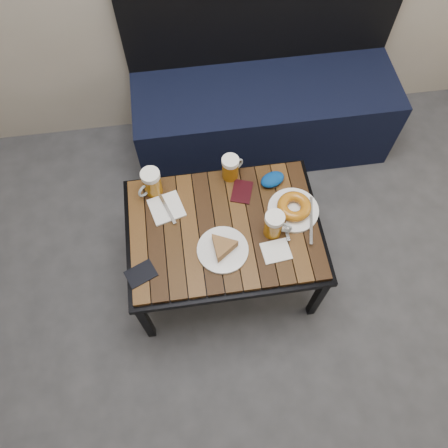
{
  "coord_description": "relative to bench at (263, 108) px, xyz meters",
  "views": [
    {
      "loc": [
        -0.33,
        0.1,
        2.11
      ],
      "look_at": [
        -0.21,
        0.95,
        0.5
      ],
      "focal_mm": 35.0,
      "sensor_mm": 36.0,
      "label": 1
    }
  ],
  "objects": [
    {
      "name": "beer_mug_left",
      "position": [
        -0.62,
        -0.59,
        0.27
      ],
      "size": [
        0.12,
        0.11,
        0.13
      ],
      "rotation": [
        0.0,
        0.0,
        3.82
      ],
      "color": "#8F560B",
      "rests_on": "cafe_table"
    },
    {
      "name": "beer_mug_centre",
      "position": [
        -0.27,
        -0.55,
        0.26
      ],
      "size": [
        0.12,
        0.1,
        0.12
      ],
      "rotation": [
        0.0,
        0.0,
        0.55
      ],
      "color": "#8F560B",
      "rests_on": "cafe_table"
    },
    {
      "name": "bench",
      "position": [
        0.0,
        0.0,
        0.0
      ],
      "size": [
        1.4,
        0.5,
        0.95
      ],
      "color": "black",
      "rests_on": "ground"
    },
    {
      "name": "cafe_table",
      "position": [
        -0.33,
        -0.81,
        0.16
      ],
      "size": [
        0.84,
        0.62,
        0.47
      ],
      "color": "black",
      "rests_on": "ground"
    },
    {
      "name": "napkin_right",
      "position": [
        -0.14,
        -0.95,
        0.2
      ],
      "size": [
        0.12,
        0.11,
        0.01
      ],
      "rotation": [
        0.0,
        0.0,
        0.1
      ],
      "color": "white",
      "rests_on": "cafe_table"
    },
    {
      "name": "beer_mug_right",
      "position": [
        -0.13,
        -0.86,
        0.26
      ],
      "size": [
        0.12,
        0.1,
        0.13
      ],
      "rotation": [
        0.0,
        0.0,
        -0.34
      ],
      "color": "#8F560B",
      "rests_on": "cafe_table"
    },
    {
      "name": "plate_bagel",
      "position": [
        -0.03,
        -0.78,
        0.22
      ],
      "size": [
        0.22,
        0.29,
        0.06
      ],
      "color": "white",
      "rests_on": "cafe_table"
    },
    {
      "name": "plate_pie",
      "position": [
        -0.36,
        -0.92,
        0.22
      ],
      "size": [
        0.21,
        0.21,
        0.06
      ],
      "color": "white",
      "rests_on": "cafe_table"
    },
    {
      "name": "knit_pouch",
      "position": [
        -0.09,
        -0.62,
        0.22
      ],
      "size": [
        0.13,
        0.11,
        0.05
      ],
      "primitive_type": "ellipsoid",
      "rotation": [
        0.0,
        0.0,
        0.36
      ],
      "color": "#050B82",
      "rests_on": "cafe_table"
    },
    {
      "name": "passport_navy",
      "position": [
        -0.69,
        -0.97,
        0.2
      ],
      "size": [
        0.14,
        0.12,
        0.01
      ],
      "primitive_type": "cube",
      "rotation": [
        0.0,
        0.0,
        -1.16
      ],
      "color": "black",
      "rests_on": "cafe_table"
    },
    {
      "name": "passport_burgundy",
      "position": [
        -0.23,
        -0.65,
        0.2
      ],
      "size": [
        0.12,
        0.14,
        0.01
      ],
      "primitive_type": "cube",
      "rotation": [
        0.0,
        0.0,
        -0.33
      ],
      "color": "black",
      "rests_on": "cafe_table"
    },
    {
      "name": "napkin_left",
      "position": [
        -0.57,
        -0.69,
        0.2
      ],
      "size": [
        0.17,
        0.18,
        0.01
      ],
      "rotation": [
        0.0,
        0.0,
        0.26
      ],
      "color": "white",
      "rests_on": "cafe_table"
    }
  ]
}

